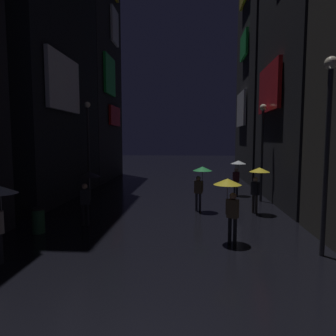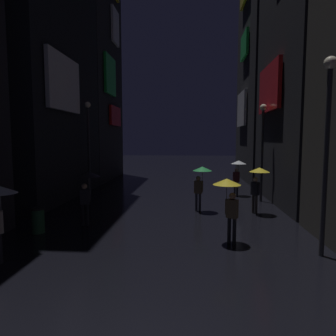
{
  "view_description": "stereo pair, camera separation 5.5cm",
  "coord_description": "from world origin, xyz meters",
  "px_view_note": "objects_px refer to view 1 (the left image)",
  "views": [
    {
      "loc": [
        1.18,
        -3.35,
        3.37
      ],
      "look_at": [
        0.0,
        11.94,
        1.91
      ],
      "focal_mm": 32.0,
      "sensor_mm": 36.0,
      "label": 1
    },
    {
      "loc": [
        1.23,
        -3.34,
        3.37
      ],
      "look_at": [
        0.0,
        11.94,
        1.91
      ],
      "focal_mm": 32.0,
      "sensor_mm": 36.0,
      "label": 2
    }
  ],
  "objects_px": {
    "streetlamp_left_far": "(88,137)",
    "streetlamp_right_far": "(262,141)",
    "pedestrian_foreground_left_clear": "(238,168)",
    "pedestrian_far_right_yellow": "(229,193)",
    "pedestrian_midstreet_centre_black": "(88,183)",
    "pedestrian_near_crossing_green": "(201,176)",
    "streetlamp_right_near": "(328,134)",
    "pedestrian_midstreet_left_yellow": "(258,177)",
    "trash_bin": "(38,220)"
  },
  "relations": [
    {
      "from": "streetlamp_left_far",
      "to": "streetlamp_right_far",
      "type": "distance_m",
      "value": 10.07
    },
    {
      "from": "pedestrian_foreground_left_clear",
      "to": "pedestrian_far_right_yellow",
      "type": "bearing_deg",
      "value": -100.43
    },
    {
      "from": "streetlamp_right_far",
      "to": "pedestrian_midstreet_centre_black",
      "type": "bearing_deg",
      "value": -146.26
    },
    {
      "from": "pedestrian_near_crossing_green",
      "to": "streetlamp_right_near",
      "type": "relative_size",
      "value": 0.38
    },
    {
      "from": "pedestrian_far_right_yellow",
      "to": "streetlamp_left_far",
      "type": "bearing_deg",
      "value": 132.77
    },
    {
      "from": "pedestrian_midstreet_centre_black",
      "to": "streetlamp_left_far",
      "type": "relative_size",
      "value": 0.38
    },
    {
      "from": "pedestrian_midstreet_centre_black",
      "to": "streetlamp_right_near",
      "type": "distance_m",
      "value": 8.43
    },
    {
      "from": "streetlamp_left_far",
      "to": "streetlamp_right_near",
      "type": "height_order",
      "value": "streetlamp_right_near"
    },
    {
      "from": "pedestrian_midstreet_centre_black",
      "to": "pedestrian_foreground_left_clear",
      "type": "bearing_deg",
      "value": 45.01
    },
    {
      "from": "pedestrian_midstreet_centre_black",
      "to": "streetlamp_left_far",
      "type": "bearing_deg",
      "value": 108.78
    },
    {
      "from": "pedestrian_foreground_left_clear",
      "to": "pedestrian_midstreet_left_yellow",
      "type": "bearing_deg",
      "value": -86.89
    },
    {
      "from": "streetlamp_left_far",
      "to": "pedestrian_midstreet_left_yellow",
      "type": "bearing_deg",
      "value": -23.43
    },
    {
      "from": "trash_bin",
      "to": "streetlamp_right_near",
      "type": "bearing_deg",
      "value": -8.61
    },
    {
      "from": "pedestrian_far_right_yellow",
      "to": "pedestrian_midstreet_left_yellow",
      "type": "height_order",
      "value": "same"
    },
    {
      "from": "trash_bin",
      "to": "streetlamp_right_far",
      "type": "bearing_deg",
      "value": 34.26
    },
    {
      "from": "streetlamp_left_far",
      "to": "trash_bin",
      "type": "xyz_separation_m",
      "value": [
        0.7,
        -7.49,
        -3.04
      ]
    },
    {
      "from": "streetlamp_left_far",
      "to": "streetlamp_right_near",
      "type": "xyz_separation_m",
      "value": [
        10.0,
        -8.9,
        0.01
      ]
    },
    {
      "from": "streetlamp_right_near",
      "to": "streetlamp_right_far",
      "type": "height_order",
      "value": "streetlamp_right_near"
    },
    {
      "from": "pedestrian_foreground_left_clear",
      "to": "pedestrian_far_right_yellow",
      "type": "relative_size",
      "value": 1.0
    },
    {
      "from": "streetlamp_right_near",
      "to": "trash_bin",
      "type": "xyz_separation_m",
      "value": [
        -9.3,
        1.41,
        -3.05
      ]
    },
    {
      "from": "pedestrian_midstreet_left_yellow",
      "to": "streetlamp_left_far",
      "type": "height_order",
      "value": "streetlamp_left_far"
    },
    {
      "from": "pedestrian_midstreet_centre_black",
      "to": "pedestrian_midstreet_left_yellow",
      "type": "bearing_deg",
      "value": 18.79
    },
    {
      "from": "trash_bin",
      "to": "pedestrian_midstreet_left_yellow",
      "type": "bearing_deg",
      "value": 22.36
    },
    {
      "from": "pedestrian_far_right_yellow",
      "to": "pedestrian_midstreet_left_yellow",
      "type": "bearing_deg",
      "value": 66.02
    },
    {
      "from": "pedestrian_midstreet_centre_black",
      "to": "pedestrian_midstreet_left_yellow",
      "type": "xyz_separation_m",
      "value": [
        7.03,
        2.39,
        0.0
      ]
    },
    {
      "from": "pedestrian_midstreet_left_yellow",
      "to": "streetlamp_left_far",
      "type": "xyz_separation_m",
      "value": [
        -9.2,
        3.99,
        1.84
      ]
    },
    {
      "from": "streetlamp_left_far",
      "to": "pedestrian_foreground_left_clear",
      "type": "bearing_deg",
      "value": 2.65
    },
    {
      "from": "pedestrian_far_right_yellow",
      "to": "pedestrian_midstreet_centre_black",
      "type": "bearing_deg",
      "value": 162.71
    },
    {
      "from": "streetlamp_left_far",
      "to": "trash_bin",
      "type": "distance_m",
      "value": 8.11
    },
    {
      "from": "pedestrian_near_crossing_green",
      "to": "streetlamp_right_near",
      "type": "xyz_separation_m",
      "value": [
        3.34,
        -5.16,
        1.85
      ]
    },
    {
      "from": "pedestrian_midstreet_left_yellow",
      "to": "streetlamp_left_far",
      "type": "relative_size",
      "value": 0.38
    },
    {
      "from": "pedestrian_midstreet_centre_black",
      "to": "streetlamp_right_far",
      "type": "distance_m",
      "value": 9.56
    },
    {
      "from": "pedestrian_near_crossing_green",
      "to": "trash_bin",
      "type": "height_order",
      "value": "pedestrian_near_crossing_green"
    },
    {
      "from": "pedestrian_far_right_yellow",
      "to": "streetlamp_right_near",
      "type": "bearing_deg",
      "value": -18.8
    },
    {
      "from": "pedestrian_far_right_yellow",
      "to": "streetlamp_right_near",
      "type": "height_order",
      "value": "streetlamp_right_near"
    },
    {
      "from": "pedestrian_near_crossing_green",
      "to": "streetlamp_right_far",
      "type": "xyz_separation_m",
      "value": [
        3.34,
        2.58,
        1.64
      ]
    },
    {
      "from": "pedestrian_near_crossing_green",
      "to": "trash_bin",
      "type": "relative_size",
      "value": 2.28
    },
    {
      "from": "pedestrian_midstreet_left_yellow",
      "to": "pedestrian_near_crossing_green",
      "type": "height_order",
      "value": "same"
    },
    {
      "from": "streetlamp_right_near",
      "to": "pedestrian_foreground_left_clear",
      "type": "bearing_deg",
      "value": 96.34
    },
    {
      "from": "pedestrian_foreground_left_clear",
      "to": "trash_bin",
      "type": "xyz_separation_m",
      "value": [
        -8.27,
        -7.9,
        -1.2
      ]
    },
    {
      "from": "pedestrian_midstreet_centre_black",
      "to": "trash_bin",
      "type": "xyz_separation_m",
      "value": [
        -1.47,
        -1.1,
        -1.2
      ]
    },
    {
      "from": "pedestrian_foreground_left_clear",
      "to": "pedestrian_midstreet_centre_black",
      "type": "distance_m",
      "value": 9.61
    },
    {
      "from": "trash_bin",
      "to": "pedestrian_midstreet_centre_black",
      "type": "bearing_deg",
      "value": 36.93
    },
    {
      "from": "pedestrian_far_right_yellow",
      "to": "trash_bin",
      "type": "bearing_deg",
      "value": 175.51
    },
    {
      "from": "pedestrian_midstreet_centre_black",
      "to": "pedestrian_midstreet_left_yellow",
      "type": "height_order",
      "value": "same"
    },
    {
      "from": "streetlamp_right_near",
      "to": "trash_bin",
      "type": "distance_m",
      "value": 9.89
    },
    {
      "from": "pedestrian_foreground_left_clear",
      "to": "pedestrian_midstreet_left_yellow",
      "type": "distance_m",
      "value": 4.41
    },
    {
      "from": "pedestrian_far_right_yellow",
      "to": "streetlamp_right_far",
      "type": "height_order",
      "value": "streetlamp_right_far"
    },
    {
      "from": "pedestrian_midstreet_centre_black",
      "to": "streetlamp_right_far",
      "type": "height_order",
      "value": "streetlamp_right_far"
    },
    {
      "from": "pedestrian_midstreet_centre_black",
      "to": "trash_bin",
      "type": "distance_m",
      "value": 2.2
    }
  ]
}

